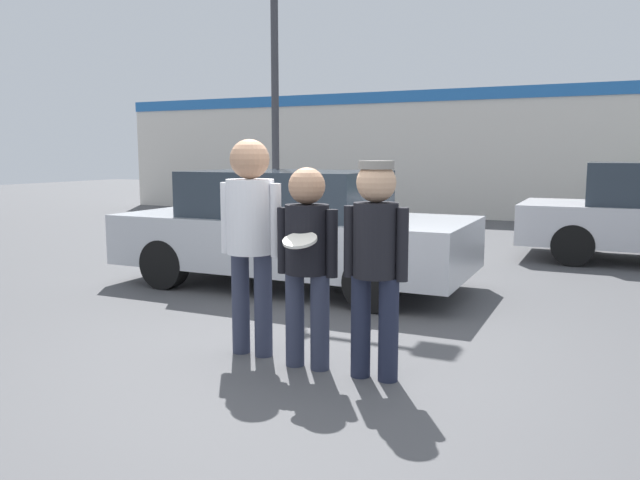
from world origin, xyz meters
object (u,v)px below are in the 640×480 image
at_px(person_middle_with_frisbee, 307,252).
at_px(person_right, 375,251).
at_px(street_lamp, 289,8).
at_px(parked_car_near, 292,228).
at_px(person_left, 251,225).

xyz_separation_m(person_middle_with_frisbee, person_right, (0.57, -0.01, 0.04)).
bearing_deg(street_lamp, person_middle_with_frisbee, -60.97).
xyz_separation_m(person_right, street_lamp, (-3.13, 4.63, 2.95)).
distance_m(person_right, street_lamp, 6.33).
bearing_deg(parked_car_near, street_lamp, 118.24).
height_order(person_left, street_lamp, street_lamp).
relative_size(person_left, person_middle_with_frisbee, 1.14).
bearing_deg(person_left, person_middle_with_frisbee, -10.20).
distance_m(person_middle_with_frisbee, parked_car_near, 3.16).
xyz_separation_m(person_middle_with_frisbee, street_lamp, (-2.57, 4.62, 3.00)).
bearing_deg(parked_car_near, person_right, -52.38).
bearing_deg(person_middle_with_frisbee, person_left, 169.80).
relative_size(person_middle_with_frisbee, street_lamp, 0.25).
height_order(person_left, parked_car_near, person_left).
distance_m(parked_car_near, street_lamp, 3.84).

